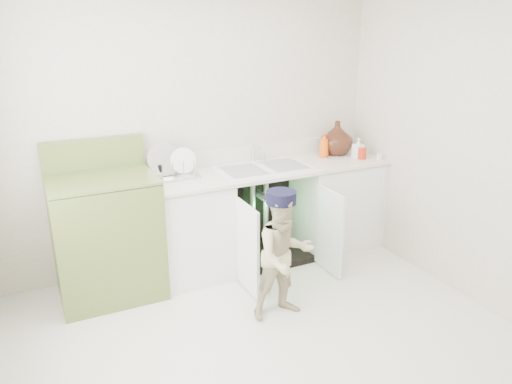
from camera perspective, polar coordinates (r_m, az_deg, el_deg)
ground at (r=3.73m, az=1.60°, el=-16.64°), size 3.50×3.50×0.00m
room_shell at (r=3.17m, az=1.80°, el=2.03°), size 6.00×5.50×1.26m
counter_run at (r=4.69m, az=1.16°, el=-2.19°), size 2.44×1.02×1.23m
avocado_stove at (r=4.24m, az=-16.69°, el=-4.77°), size 0.82×0.65×1.27m
repair_worker at (r=3.78m, az=3.26°, el=-7.17°), size 0.61×0.79×1.01m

